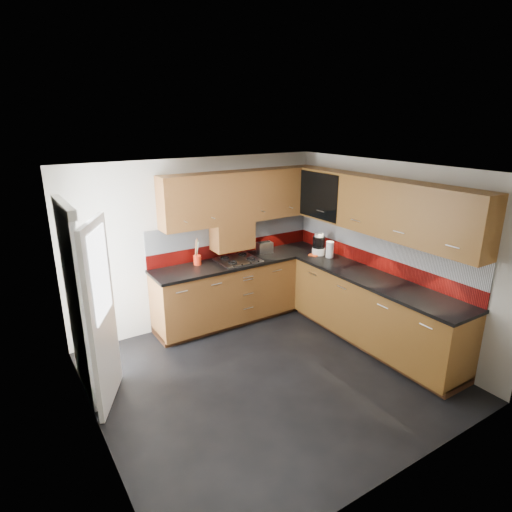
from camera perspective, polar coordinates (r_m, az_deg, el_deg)
room at (r=4.59m, az=1.85°, el=0.04°), size 4.00×3.80×2.64m
base_cabinets at (r=6.11m, az=6.28°, el=-6.02°), size 2.70×3.20×0.95m
countertop at (r=5.91m, az=6.42°, el=-1.83°), size 2.72×3.22×0.04m
backsplash at (r=6.12m, az=6.84°, el=1.71°), size 2.70×3.20×0.54m
upper_cabinets at (r=5.84m, az=7.63°, el=7.23°), size 2.50×3.20×0.72m
extractor_hood at (r=6.22m, az=-3.21°, el=2.74°), size 0.60×0.33×0.40m
glass_cabinet at (r=6.35m, az=9.34°, el=8.27°), size 0.32×0.80×0.66m
back_door at (r=4.80m, az=-21.62°, el=-6.47°), size 0.42×1.19×2.04m
gas_hob at (r=6.17m, az=-2.40°, el=-0.51°), size 0.58×0.51×0.05m
utensil_pot at (r=6.05m, az=-7.84°, el=-0.33°), size 0.11×0.11×0.38m
toaster at (r=6.53m, az=1.16°, el=1.16°), size 0.25×0.17×0.17m
food_processor at (r=6.48m, az=8.35°, el=1.44°), size 0.19×0.19×0.32m
paper_towel at (r=6.39m, az=9.81°, el=0.86°), size 0.12×0.12×0.24m
orange_cloth at (r=6.48m, az=7.85°, el=0.18°), size 0.18×0.17×0.02m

